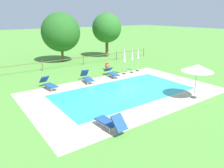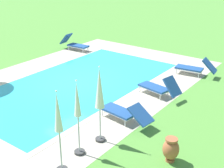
# 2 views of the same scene
# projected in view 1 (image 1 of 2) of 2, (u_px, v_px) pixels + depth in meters

# --- Properties ---
(ground_plane) EXTENTS (160.00, 160.00, 0.00)m
(ground_plane) POSITION_uv_depth(u_px,v_px,m) (124.00, 92.00, 15.51)
(ground_plane) COLOR #518E38
(pool_deck_paving) EXTENTS (13.61, 8.73, 0.01)m
(pool_deck_paving) POSITION_uv_depth(u_px,v_px,m) (124.00, 92.00, 15.51)
(pool_deck_paving) COLOR #B2A893
(pool_deck_paving) RESTS_ON ground
(swimming_pool_water) EXTENTS (9.96, 5.08, 0.01)m
(swimming_pool_water) POSITION_uv_depth(u_px,v_px,m) (124.00, 92.00, 15.51)
(swimming_pool_water) COLOR #2DB7C6
(swimming_pool_water) RESTS_ON ground
(pool_coping_rim) EXTENTS (10.44, 5.56, 0.01)m
(pool_coping_rim) POSITION_uv_depth(u_px,v_px,m) (124.00, 92.00, 15.51)
(pool_coping_rim) COLOR #C0B59F
(pool_coping_rim) RESTS_ON ground
(sun_lounger_north_near_steps) EXTENTS (0.92, 1.95, 0.97)m
(sun_lounger_north_near_steps) POSITION_uv_depth(u_px,v_px,m) (87.00, 77.00, 17.71)
(sun_lounger_north_near_steps) COLOR navy
(sun_lounger_north_near_steps) RESTS_ON ground
(sun_lounger_north_mid) EXTENTS (0.74, 1.93, 0.96)m
(sun_lounger_north_mid) POSITION_uv_depth(u_px,v_px,m) (110.00, 122.00, 10.32)
(sun_lounger_north_mid) COLOR navy
(sun_lounger_north_mid) RESTS_ON ground
(sun_lounger_north_far) EXTENTS (0.84, 2.09, 0.78)m
(sun_lounger_north_far) POSITION_uv_depth(u_px,v_px,m) (112.00, 73.00, 19.23)
(sun_lounger_north_far) COLOR navy
(sun_lounger_north_far) RESTS_ON ground
(sun_lounger_north_end) EXTENTS (0.85, 2.00, 0.91)m
(sun_lounger_north_end) POSITION_uv_depth(u_px,v_px,m) (49.00, 84.00, 16.09)
(sun_lounger_north_end) COLOR navy
(sun_lounger_north_end) RESTS_ON ground
(patio_umbrella_open_foreground) EXTENTS (2.04, 2.04, 2.34)m
(patio_umbrella_open_foreground) POSITION_uv_depth(u_px,v_px,m) (197.00, 68.00, 13.78)
(patio_umbrella_open_foreground) COLOR #383838
(patio_umbrella_open_foreground) RESTS_ON ground
(patio_umbrella_closed_row_west) EXTENTS (0.32, 0.32, 2.34)m
(patio_umbrella_closed_row_west) POSITION_uv_depth(u_px,v_px,m) (132.00, 58.00, 20.21)
(patio_umbrella_closed_row_west) COLOR #383838
(patio_umbrella_closed_row_west) RESTS_ON ground
(patio_umbrella_closed_row_mid_west) EXTENTS (0.32, 0.32, 2.40)m
(patio_umbrella_closed_row_mid_west) POSITION_uv_depth(u_px,v_px,m) (138.00, 56.00, 20.83)
(patio_umbrella_closed_row_mid_west) COLOR #383838
(patio_umbrella_closed_row_mid_west) RESTS_ON ground
(patio_umbrella_closed_row_centre) EXTENTS (0.32, 0.32, 2.50)m
(patio_umbrella_closed_row_centre) POSITION_uv_depth(u_px,v_px,m) (124.00, 57.00, 19.70)
(patio_umbrella_closed_row_centre) COLOR #383838
(patio_umbrella_closed_row_centre) RESTS_ON ground
(terracotta_urn_near_fence) EXTENTS (0.47, 0.47, 0.74)m
(terracotta_urn_near_fence) POSITION_uv_depth(u_px,v_px,m) (107.00, 66.00, 21.63)
(terracotta_urn_near_fence) COLOR #A85B38
(terracotta_urn_near_fence) RESTS_ON ground
(perimeter_fence) EXTENTS (23.32, 0.08, 1.05)m
(perimeter_fence) POSITION_uv_depth(u_px,v_px,m) (64.00, 61.00, 22.52)
(perimeter_fence) COLOR brown
(perimeter_fence) RESTS_ON ground
(tree_far_west) EXTENTS (4.45, 4.45, 5.68)m
(tree_far_west) POSITION_uv_depth(u_px,v_px,m) (61.00, 32.00, 24.62)
(tree_far_west) COLOR brown
(tree_far_west) RESTS_ON ground
(tree_west_mid) EXTENTS (3.76, 3.76, 5.63)m
(tree_west_mid) POSITION_uv_depth(u_px,v_px,m) (107.00, 28.00, 27.50)
(tree_west_mid) COLOR brown
(tree_west_mid) RESTS_ON ground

